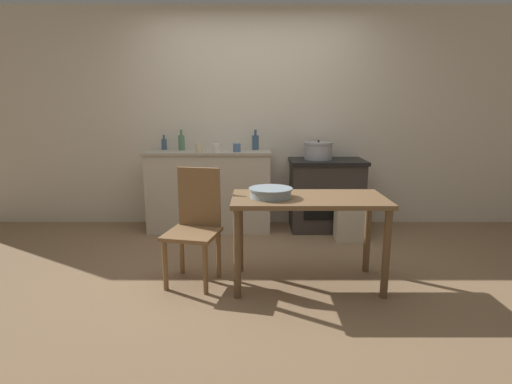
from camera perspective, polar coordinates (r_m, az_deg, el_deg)
The scene contains 15 objects.
ground_plane at distance 3.56m, azimuth -0.02°, elevation -11.27°, with size 14.00×14.00×0.00m, color #896B4C.
wall_back at distance 4.86m, azimuth 0.02°, elevation 10.40°, with size 8.00×0.07×2.55m.
counter_cabinet at distance 4.70m, azimuth -6.51°, elevation 0.29°, with size 1.43×0.55×0.92m.
stove at distance 4.74m, azimuth 10.04°, elevation -0.34°, with size 0.85×0.57×0.82m.
work_table at distance 3.17m, azimuth 7.58°, elevation -2.64°, with size 1.20×0.60×0.72m.
chair at distance 3.29m, azimuth -8.58°, elevation -4.44°, with size 0.48×0.48×0.93m.
flour_sack at distance 4.43m, azimuth 13.26°, elevation -4.20°, with size 0.30×0.21×0.40m, color beige.
stock_pot at distance 4.66m, azimuth 8.99°, elevation 5.84°, with size 0.33×0.33×0.22m.
mixing_bowl_large at distance 3.09m, azimuth 2.20°, elevation -0.01°, with size 0.34×0.34×0.07m.
bottle_far_left at distance 4.71m, azimuth -10.49°, elevation 7.00°, with size 0.07×0.07×0.24m.
bottle_left at distance 4.68m, azimuth 0.06°, elevation 7.15°, with size 0.08×0.08×0.23m.
bottle_mid_left at distance 4.84m, azimuth -12.89°, elevation 6.72°, with size 0.06×0.06×0.17m.
cup_center_left at distance 4.47m, azimuth -2.65°, elevation 6.35°, with size 0.08×0.08×0.09m, color #4C6B99.
cup_center at distance 4.46m, azimuth -5.56°, elevation 6.28°, with size 0.07×0.07×0.09m, color silver.
cup_center_right at distance 4.50m, azimuth -8.10°, elevation 6.32°, with size 0.07×0.07×0.10m, color beige.
Camera 1 is at (0.01, -3.28, 1.40)m, focal length 28.00 mm.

